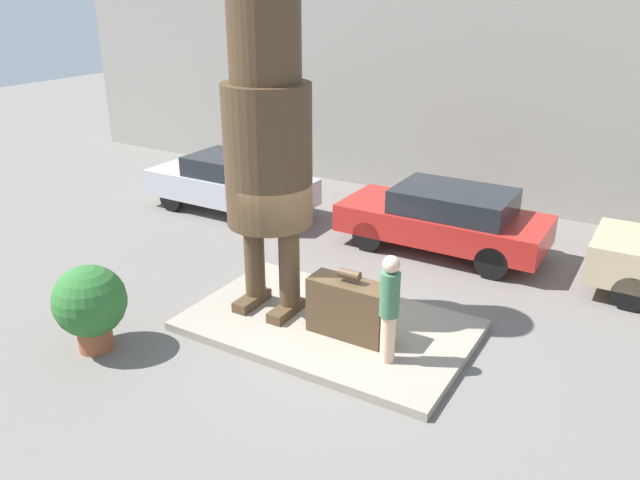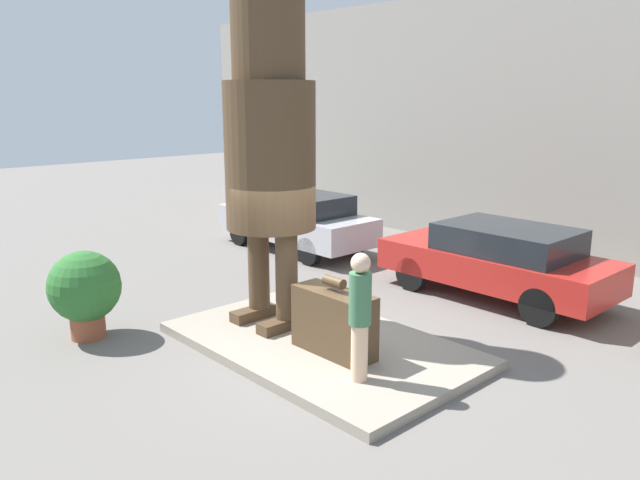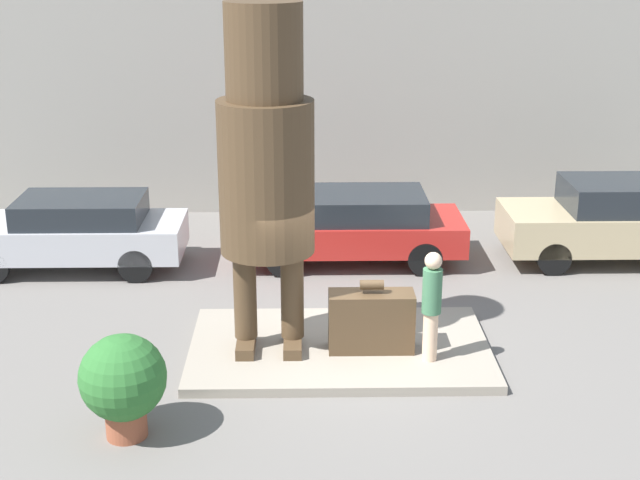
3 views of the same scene
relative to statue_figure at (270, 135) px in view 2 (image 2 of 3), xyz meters
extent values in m
plane|color=slate|center=(1.13, 0.05, -3.30)|extent=(60.00, 60.00, 0.00)
cube|color=gray|center=(1.13, 0.05, -3.23)|extent=(4.83, 2.96, 0.15)
cube|color=gray|center=(1.13, 8.17, -0.05)|extent=(28.00, 0.60, 6.49)
cube|color=#4C3823|center=(-0.37, -0.12, -3.06)|extent=(0.29, 0.83, 0.18)
cube|color=#4C3823|center=(0.37, -0.12, -3.06)|extent=(0.29, 0.83, 0.18)
cylinder|color=#4C3823|center=(-0.37, 0.00, -2.24)|extent=(0.36, 0.36, 1.46)
cylinder|color=#4C3823|center=(0.37, 0.00, -2.24)|extent=(0.36, 0.36, 1.46)
cylinder|color=#4C3823|center=(0.00, 0.00, -0.34)|extent=(1.46, 1.46, 2.34)
cylinder|color=#4C3823|center=(0.00, 0.00, 1.53)|extent=(1.15, 1.15, 1.41)
cube|color=#4C3823|center=(1.62, -0.13, -2.67)|extent=(1.35, 0.52, 0.97)
cylinder|color=#4C3823|center=(1.62, -0.13, -2.05)|extent=(0.37, 0.15, 0.15)
cylinder|color=beige|center=(2.51, -0.51, -2.75)|extent=(0.23, 0.23, 0.80)
cylinder|color=#3D704C|center=(2.51, -0.51, -2.00)|extent=(0.30, 0.30, 0.71)
sphere|color=beige|center=(2.51, -0.51, -1.51)|extent=(0.27, 0.27, 0.27)
cube|color=#B7B7BC|center=(-4.10, 4.02, -2.63)|extent=(4.48, 1.73, 0.67)
cube|color=#1E2328|center=(-3.88, 4.02, -2.05)|extent=(2.46, 1.55, 0.49)
cylinder|color=black|center=(-5.49, 3.25, -2.96)|extent=(0.67, 0.18, 0.67)
cylinder|color=black|center=(-5.49, 4.80, -2.96)|extent=(0.67, 0.18, 0.67)
cylinder|color=black|center=(-2.72, 3.25, -2.96)|extent=(0.67, 0.18, 0.67)
cylinder|color=black|center=(-2.72, 4.80, -2.96)|extent=(0.67, 0.18, 0.67)
cube|color=#B2231E|center=(1.55, 4.35, -2.65)|extent=(4.52, 1.88, 0.61)
cube|color=#1E2328|center=(1.78, 4.35, -2.09)|extent=(2.49, 1.69, 0.51)
cylinder|color=black|center=(0.15, 3.50, -2.95)|extent=(0.69, 0.18, 0.69)
cylinder|color=black|center=(0.15, 5.19, -2.95)|extent=(0.69, 0.18, 0.69)
cylinder|color=black|center=(2.95, 3.50, -2.95)|extent=(0.69, 0.18, 0.69)
cylinder|color=black|center=(2.95, 5.19, -2.95)|extent=(0.69, 0.18, 0.69)
cylinder|color=brown|center=(-1.84, -2.43, -3.11)|extent=(0.55, 0.55, 0.38)
sphere|color=#2D6B2D|center=(-1.84, -2.43, -2.42)|extent=(1.17, 1.17, 1.17)
camera|label=1|loc=(5.83, -8.13, 2.27)|focal=35.00mm
camera|label=2|loc=(7.87, -6.20, 0.61)|focal=35.00mm
camera|label=3|loc=(0.57, -13.01, 3.11)|focal=50.00mm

